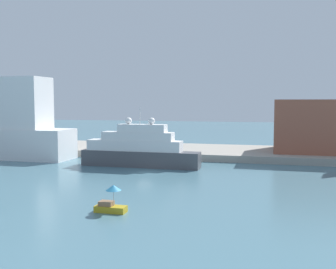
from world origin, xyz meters
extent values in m
plane|color=slate|center=(0.00, 0.00, 0.00)|extent=(400.00, 400.00, 0.00)
cube|color=gray|center=(0.00, 27.37, 0.76)|extent=(110.00, 22.73, 1.52)
cube|color=#4C4C51|center=(-2.99, 6.19, 1.58)|extent=(24.02, 3.70, 3.17)
cube|color=white|center=(-4.19, 6.19, 4.21)|extent=(19.22, 3.40, 2.09)
cube|color=white|center=(-3.47, 6.19, 6.09)|extent=(14.41, 3.11, 1.66)
cube|color=white|center=(-2.51, 6.19, 7.69)|extent=(9.61, 2.81, 1.54)
cylinder|color=silver|center=(-2.99, 6.19, 10.17)|extent=(0.16, 0.16, 3.41)
sphere|color=white|center=(-0.59, 6.19, 9.13)|extent=(1.33, 1.33, 1.33)
sphere|color=white|center=(-5.39, 6.19, 9.13)|extent=(1.33, 1.33, 1.33)
cube|color=#B7991E|center=(4.52, -26.09, 0.37)|extent=(3.67, 1.52, 0.74)
cube|color=#8C6647|center=(3.96, -26.09, 1.00)|extent=(1.62, 1.22, 0.53)
cylinder|color=#B2B2B2|center=(4.88, -26.09, 1.66)|extent=(0.06, 0.06, 1.85)
cone|color=teal|center=(4.88, -26.09, 2.91)|extent=(1.82, 1.82, 0.64)
cube|color=#93513D|center=(31.80, 28.49, 7.47)|extent=(18.38, 15.63, 11.89)
cube|color=#1E4C99|center=(-14.89, 24.62, 1.87)|extent=(4.07, 1.78, 0.70)
cube|color=#262D33|center=(-15.10, 24.62, 2.50)|extent=(2.44, 1.60, 0.55)
cylinder|color=#4C4C4C|center=(-10.37, 19.76, 2.29)|extent=(0.36, 0.36, 1.54)
sphere|color=tan|center=(-10.37, 19.76, 3.18)|extent=(0.24, 0.24, 0.24)
cylinder|color=black|center=(-3.70, 16.81, 1.91)|extent=(0.54, 0.54, 0.78)
camera|label=1|loc=(22.76, -68.30, 12.71)|focal=42.60mm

